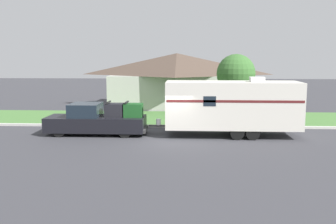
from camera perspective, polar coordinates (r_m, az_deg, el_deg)
The scene contains 8 objects.
ground_plane at distance 21.34m, azimuth 0.33°, elevation -4.20°, with size 120.00×120.00×0.00m, color #38383D.
curb_strip at distance 25.00m, azimuth 0.74°, elevation -2.17°, with size 80.00×0.30×0.14m.
lawn_strip at distance 28.60m, azimuth 1.03°, elevation -0.94°, with size 80.00×7.00×0.03m.
house_across_street at distance 35.67m, azimuth 1.34°, elevation 5.08°, with size 12.84×8.10×5.00m.
pickup_truck at distance 23.00m, azimuth -10.72°, elevation -1.22°, with size 6.03×2.06×2.01m.
travel_trailer at distance 22.35m, azimuth 9.78°, elevation 1.08°, with size 8.84×2.50×3.50m.
mailbox at distance 25.94m, azimuth -7.94°, elevation 0.15°, with size 0.48×0.20×1.26m.
tree_in_yard at distance 28.02m, azimuth 10.31°, elevation 5.78°, with size 2.83×2.83×4.87m.
Camera 1 is at (0.97, -20.81, 4.66)m, focal length 40.00 mm.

